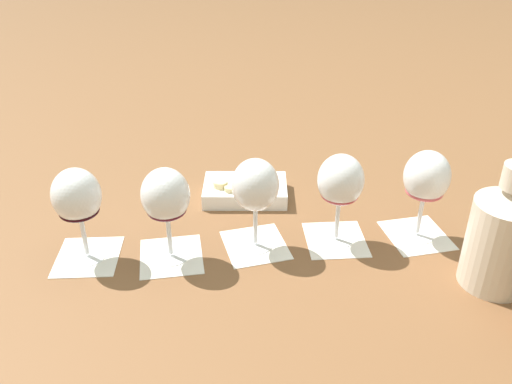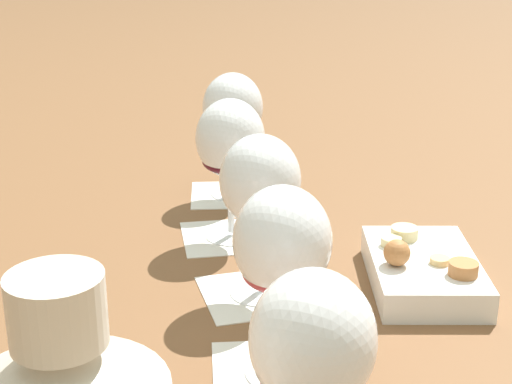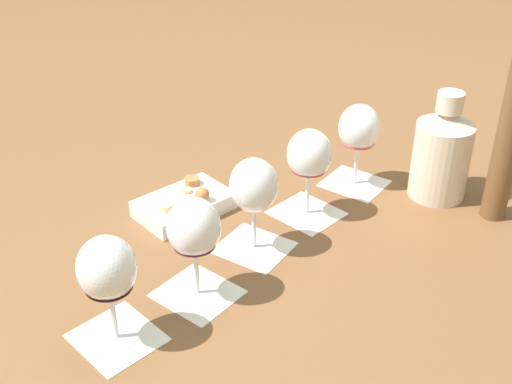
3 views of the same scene
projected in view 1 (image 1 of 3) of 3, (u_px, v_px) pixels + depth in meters
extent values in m
plane|color=brown|center=(256.00, 248.00, 0.96)|extent=(8.00, 8.00, 0.00)
cube|color=silver|center=(416.00, 235.00, 1.00)|extent=(0.16, 0.16, 0.00)
cube|color=silver|center=(335.00, 239.00, 0.99)|extent=(0.16, 0.16, 0.00)
cube|color=silver|center=(255.00, 245.00, 0.97)|extent=(0.15, 0.16, 0.00)
cube|color=silver|center=(171.00, 256.00, 0.94)|extent=(0.16, 0.16, 0.00)
cube|color=silver|center=(88.00, 256.00, 0.94)|extent=(0.16, 0.16, 0.00)
cylinder|color=white|center=(417.00, 233.00, 1.00)|extent=(0.06, 0.06, 0.01)
cylinder|color=white|center=(420.00, 214.00, 0.98)|extent=(0.01, 0.01, 0.08)
ellipsoid|color=white|center=(427.00, 176.00, 0.94)|extent=(0.08, 0.08, 0.09)
ellipsoid|color=#CE535E|center=(424.00, 191.00, 0.95)|extent=(0.07, 0.07, 0.02)
cylinder|color=white|center=(336.00, 238.00, 0.98)|extent=(0.06, 0.06, 0.01)
cylinder|color=white|center=(337.00, 219.00, 0.96)|extent=(0.01, 0.01, 0.08)
ellipsoid|color=white|center=(341.00, 180.00, 0.92)|extent=(0.08, 0.08, 0.09)
ellipsoid|color=#A7323C|center=(340.00, 194.00, 0.94)|extent=(0.07, 0.07, 0.03)
cylinder|color=white|center=(255.00, 243.00, 0.97)|extent=(0.06, 0.06, 0.01)
cylinder|color=white|center=(255.00, 224.00, 0.95)|extent=(0.01, 0.01, 0.08)
ellipsoid|color=white|center=(255.00, 185.00, 0.91)|extent=(0.08, 0.08, 0.09)
ellipsoid|color=maroon|center=(255.00, 196.00, 0.92)|extent=(0.07, 0.07, 0.04)
cylinder|color=white|center=(171.00, 254.00, 0.94)|extent=(0.06, 0.06, 0.01)
cylinder|color=white|center=(169.00, 235.00, 0.92)|extent=(0.01, 0.01, 0.08)
ellipsoid|color=white|center=(165.00, 195.00, 0.88)|extent=(0.08, 0.08, 0.09)
ellipsoid|color=#460E1D|center=(167.00, 209.00, 0.89)|extent=(0.07, 0.07, 0.03)
cylinder|color=white|center=(88.00, 255.00, 0.94)|extent=(0.06, 0.06, 0.01)
cylinder|color=white|center=(84.00, 235.00, 0.92)|extent=(0.01, 0.01, 0.08)
ellipsoid|color=white|center=(76.00, 195.00, 0.88)|extent=(0.08, 0.08, 0.09)
ellipsoid|color=black|center=(79.00, 211.00, 0.89)|extent=(0.07, 0.07, 0.02)
cylinder|color=beige|center=(501.00, 244.00, 0.85)|extent=(0.11, 0.11, 0.15)
cube|color=white|center=(245.00, 190.00, 1.11)|extent=(0.19, 0.20, 0.03)
cylinder|color=#DBB775|center=(252.00, 179.00, 1.11)|extent=(0.02, 0.02, 0.01)
cylinder|color=beige|center=(220.00, 184.00, 1.09)|extent=(0.03, 0.03, 0.01)
cylinder|color=#B2703D|center=(265.00, 174.00, 1.13)|extent=(0.03, 0.03, 0.01)
cylinder|color=beige|center=(230.00, 189.00, 1.08)|extent=(0.02, 0.02, 0.01)
sphere|color=#B2703D|center=(254.00, 186.00, 1.07)|extent=(0.03, 0.03, 0.03)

